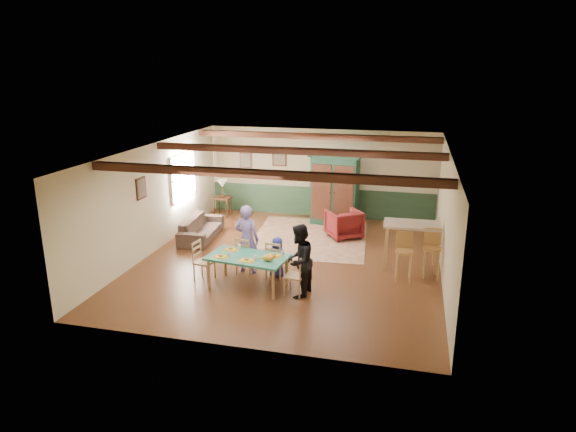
% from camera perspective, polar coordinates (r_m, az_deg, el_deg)
% --- Properties ---
extents(floor, '(8.00, 8.00, 0.00)m').
position_cam_1_polar(floor, '(12.40, 0.23, -5.05)').
color(floor, '#4B2715').
rests_on(floor, ground).
extents(wall_back, '(7.00, 0.02, 2.70)m').
position_cam_1_polar(wall_back, '(15.77, 3.66, 4.75)').
color(wall_back, beige).
rests_on(wall_back, floor).
extents(wall_left, '(0.02, 8.00, 2.70)m').
position_cam_1_polar(wall_left, '(13.20, -14.71, 1.91)').
color(wall_left, beige).
rests_on(wall_left, floor).
extents(wall_right, '(0.02, 8.00, 2.70)m').
position_cam_1_polar(wall_right, '(11.68, 17.16, -0.17)').
color(wall_right, beige).
rests_on(wall_right, floor).
extents(ceiling, '(7.00, 8.00, 0.02)m').
position_cam_1_polar(ceiling, '(11.68, 0.24, 7.37)').
color(ceiling, silver).
rests_on(ceiling, wall_back).
extents(wainscot_back, '(6.95, 0.03, 0.90)m').
position_cam_1_polar(wainscot_back, '(15.96, 3.59, 1.57)').
color(wainscot_back, '#223F29').
rests_on(wainscot_back, floor).
extents(ceiling_beam_front, '(6.95, 0.16, 0.16)m').
position_cam_1_polar(ceiling_beam_front, '(9.51, -3.02, 4.68)').
color(ceiling_beam_front, '#32170E').
rests_on(ceiling_beam_front, ceiling).
extents(ceiling_beam_mid, '(6.95, 0.16, 0.16)m').
position_cam_1_polar(ceiling_beam_mid, '(12.07, 0.69, 7.24)').
color(ceiling_beam_mid, '#32170E').
rests_on(ceiling_beam_mid, ceiling).
extents(ceiling_beam_back, '(6.95, 0.16, 0.16)m').
position_cam_1_polar(ceiling_beam_back, '(14.59, 3.04, 8.83)').
color(ceiling_beam_back, '#32170E').
rests_on(ceiling_beam_back, ceiling).
extents(window_left, '(0.06, 1.60, 1.30)m').
position_cam_1_polar(window_left, '(14.62, -11.54, 4.31)').
color(window_left, white).
rests_on(window_left, wall_left).
extents(picture_left_wall, '(0.04, 0.42, 0.52)m').
position_cam_1_polar(picture_left_wall, '(12.59, -16.00, 2.99)').
color(picture_left_wall, gray).
rests_on(picture_left_wall, wall_left).
extents(picture_back_a, '(0.45, 0.04, 0.55)m').
position_cam_1_polar(picture_back_a, '(15.94, -0.97, 6.55)').
color(picture_back_a, gray).
rests_on(picture_back_a, wall_back).
extents(picture_back_b, '(0.38, 0.04, 0.48)m').
position_cam_1_polar(picture_back_b, '(16.27, -4.73, 6.17)').
color(picture_back_b, gray).
rests_on(picture_back_b, wall_back).
extents(dining_table, '(1.76, 1.13, 0.69)m').
position_cam_1_polar(dining_table, '(10.94, -4.47, -6.19)').
color(dining_table, '#226D57').
rests_on(dining_table, floor).
extents(dining_chair_far_left, '(0.44, 0.45, 0.87)m').
position_cam_1_polar(dining_chair_far_left, '(11.60, -4.71, -4.34)').
color(dining_chair_far_left, '#A37D51').
rests_on(dining_chair_far_left, floor).
extents(dining_chair_far_right, '(0.44, 0.45, 0.87)m').
position_cam_1_polar(dining_chair_far_right, '(11.32, -1.35, -4.84)').
color(dining_chair_far_right, '#A37D51').
rests_on(dining_chair_far_right, floor).
extents(dining_chair_end_left, '(0.45, 0.44, 0.87)m').
position_cam_1_polar(dining_chair_end_left, '(11.37, -9.30, -4.96)').
color(dining_chair_end_left, '#A37D51').
rests_on(dining_chair_end_left, floor).
extents(dining_chair_end_right, '(0.45, 0.44, 0.87)m').
position_cam_1_polar(dining_chair_end_right, '(10.51, 0.75, -6.56)').
color(dining_chair_end_right, '#A37D51').
rests_on(dining_chair_end_right, floor).
extents(person_man, '(0.62, 0.45, 1.58)m').
position_cam_1_polar(person_man, '(11.54, -4.59, -2.57)').
color(person_man, '#6D5B9C').
rests_on(person_man, floor).
extents(person_woman, '(0.67, 0.81, 1.52)m').
position_cam_1_polar(person_woman, '(10.36, 1.23, -4.99)').
color(person_woman, black).
rests_on(person_woman, floor).
extents(person_child, '(0.49, 0.35, 0.92)m').
position_cam_1_polar(person_child, '(11.37, -1.20, -4.59)').
color(person_child, navy).
rests_on(person_child, floor).
extents(cat, '(0.34, 0.17, 0.17)m').
position_cam_1_polar(cat, '(10.50, -2.25, -4.63)').
color(cat, orange).
rests_on(cat, dining_table).
extents(place_setting_near_left, '(0.40, 0.32, 0.11)m').
position_cam_1_polar(place_setting_near_left, '(10.82, -7.47, -4.27)').
color(place_setting_near_left, gold).
rests_on(place_setting_near_left, dining_table).
extents(place_setting_near_center, '(0.40, 0.32, 0.11)m').
position_cam_1_polar(place_setting_near_center, '(10.56, -4.61, -4.71)').
color(place_setting_near_center, gold).
rests_on(place_setting_near_center, dining_table).
extents(place_setting_far_left, '(0.40, 0.32, 0.11)m').
position_cam_1_polar(place_setting_far_left, '(11.20, -6.34, -3.50)').
color(place_setting_far_left, gold).
rests_on(place_setting_far_left, dining_table).
extents(place_setting_far_right, '(0.40, 0.32, 0.11)m').
position_cam_1_polar(place_setting_far_right, '(10.79, -1.56, -4.19)').
color(place_setting_far_right, gold).
rests_on(place_setting_far_right, dining_table).
extents(area_rug, '(3.29, 3.81, 0.01)m').
position_cam_1_polar(area_rug, '(14.07, 2.45, -2.37)').
color(area_rug, '#C6B78F').
rests_on(area_rug, floor).
extents(armoire, '(1.55, 0.76, 2.10)m').
position_cam_1_polar(armoire, '(15.01, 5.22, 2.94)').
color(armoire, '#143224').
rests_on(armoire, floor).
extents(armchair, '(1.17, 1.18, 0.78)m').
position_cam_1_polar(armchair, '(14.03, 6.24, -0.86)').
color(armchair, '#470E12').
rests_on(armchair, floor).
extents(sofa, '(0.93, 2.00, 0.57)m').
position_cam_1_polar(sofa, '(14.15, -9.62, -1.31)').
color(sofa, '#3B2C25').
rests_on(sofa, floor).
extents(end_table, '(0.50, 0.50, 0.60)m').
position_cam_1_polar(end_table, '(16.09, -7.24, 1.04)').
color(end_table, '#32170E').
rests_on(end_table, floor).
extents(table_lamp, '(0.34, 0.34, 0.55)m').
position_cam_1_polar(table_lamp, '(15.94, -7.32, 3.05)').
color(table_lamp, '#D4B989').
rests_on(table_lamp, end_table).
extents(counter_table, '(1.30, 0.78, 1.07)m').
position_cam_1_polar(counter_table, '(12.18, 13.50, -3.23)').
color(counter_table, beige).
rests_on(counter_table, floor).
extents(bar_stool_left, '(0.41, 0.44, 1.07)m').
position_cam_1_polar(bar_stool_left, '(11.44, 12.76, -4.48)').
color(bar_stool_left, '#A3763F').
rests_on(bar_stool_left, floor).
extents(bar_stool_right, '(0.40, 0.44, 1.10)m').
position_cam_1_polar(bar_stool_right, '(11.73, 15.69, -4.11)').
color(bar_stool_right, '#A3763F').
rests_on(bar_stool_right, floor).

